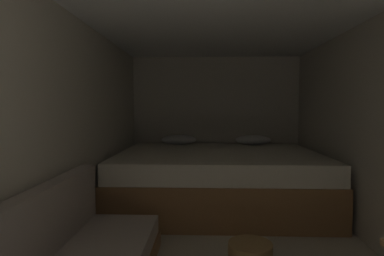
% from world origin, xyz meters
% --- Properties ---
extents(wall_back, '(2.73, 0.05, 2.06)m').
position_xyz_m(wall_back, '(0.00, 4.69, 1.03)').
color(wall_back, beige).
rests_on(wall_back, ground).
extents(wall_left, '(0.05, 5.31, 2.06)m').
position_xyz_m(wall_left, '(-1.34, 2.00, 1.03)').
color(wall_left, beige).
rests_on(wall_left, ground).
extents(bed, '(2.51, 1.99, 0.84)m').
position_xyz_m(bed, '(0.00, 3.63, 0.35)').
color(bed, olive).
rests_on(bed, ground).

